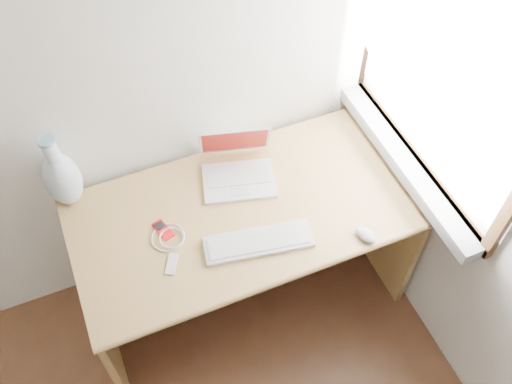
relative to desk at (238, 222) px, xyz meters
name	(u,v)px	position (x,y,z in m)	size (l,w,h in m)	color
window	(441,65)	(0.69, -0.16, 0.76)	(0.11, 0.99, 1.10)	white
desk	(238,222)	(0.00, 0.00, 0.00)	(1.36, 0.68, 0.72)	tan
laptop	(235,168)	(0.03, 0.09, 0.25)	(0.33, 0.31, 0.20)	white
external_keyboard	(258,242)	(-0.01, -0.25, 0.22)	(0.42, 0.19, 0.02)	white
mouse	(366,235)	(0.37, -0.38, 0.22)	(0.05, 0.09, 0.03)	white
ipod	(163,230)	(-0.33, -0.06, 0.21)	(0.07, 0.11, 0.01)	red
cable_coil	(168,237)	(-0.32, -0.10, 0.21)	(0.13, 0.13, 0.01)	white
remote	(172,264)	(-0.34, -0.21, 0.21)	(0.03, 0.09, 0.01)	white
vase	(62,178)	(-0.62, 0.22, 0.35)	(0.14, 0.14, 0.35)	white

